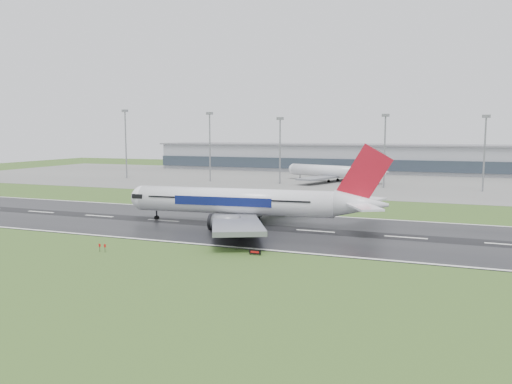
% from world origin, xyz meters
% --- Properties ---
extents(ground, '(520.00, 520.00, 0.00)m').
position_xyz_m(ground, '(0.00, 0.00, 0.00)').
color(ground, '#32531E').
rests_on(ground, ground).
extents(runway, '(400.00, 45.00, 0.10)m').
position_xyz_m(runway, '(0.00, 0.00, 0.05)').
color(runway, black).
rests_on(runway, ground).
extents(apron, '(400.00, 130.00, 0.08)m').
position_xyz_m(apron, '(0.00, 125.00, 0.04)').
color(apron, slate).
rests_on(apron, ground).
extents(terminal, '(240.00, 36.00, 15.00)m').
position_xyz_m(terminal, '(0.00, 185.00, 7.50)').
color(terminal, gray).
rests_on(terminal, ground).
extents(main_airliner, '(70.12, 67.34, 19.07)m').
position_xyz_m(main_airliner, '(3.45, 2.54, 9.64)').
color(main_airliner, white).
rests_on(main_airliner, runway).
extents(parked_airliner, '(64.83, 62.69, 15.12)m').
position_xyz_m(parked_airliner, '(-2.19, 118.47, 7.64)').
color(parked_airliner, silver).
rests_on(parked_airliner, apron).
extents(runway_sign, '(2.29, 0.82, 1.04)m').
position_xyz_m(runway_sign, '(15.21, -26.21, 0.52)').
color(runway_sign, black).
rests_on(runway_sign, ground).
extents(floodmast_0, '(0.64, 0.64, 32.27)m').
position_xyz_m(floodmast_0, '(-100.73, 100.00, 16.14)').
color(floodmast_0, gray).
rests_on(floodmast_0, ground).
extents(floodmast_1, '(0.64, 0.64, 30.47)m').
position_xyz_m(floodmast_1, '(-55.23, 100.00, 15.24)').
color(floodmast_1, gray).
rests_on(floodmast_1, ground).
extents(floodmast_2, '(0.64, 0.64, 27.85)m').
position_xyz_m(floodmast_2, '(-21.48, 100.00, 13.93)').
color(floodmast_2, gray).
rests_on(floodmast_2, ground).
extents(floodmast_3, '(0.64, 0.64, 28.71)m').
position_xyz_m(floodmast_3, '(23.01, 100.00, 14.36)').
color(floodmast_3, gray).
rests_on(floodmast_3, ground).
extents(floodmast_4, '(0.64, 0.64, 27.93)m').
position_xyz_m(floodmast_4, '(60.01, 100.00, 13.97)').
color(floodmast_4, gray).
rests_on(floodmast_4, ground).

